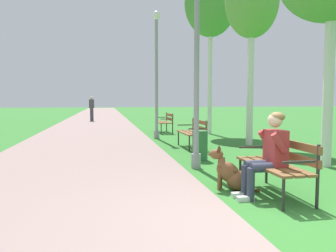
# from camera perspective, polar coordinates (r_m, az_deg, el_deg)

# --- Properties ---
(ground_plane) EXTENTS (120.00, 120.00, 0.00)m
(ground_plane) POSITION_cam_1_polar(r_m,az_deg,el_deg) (4.10, 17.90, -16.04)
(ground_plane) COLOR #33752D
(paved_path) EXTENTS (4.28, 60.00, 0.04)m
(paved_path) POSITION_cam_1_polar(r_m,az_deg,el_deg) (27.40, -11.97, 1.51)
(paved_path) COLOR gray
(paved_path) RESTS_ON ground
(park_bench_near) EXTENTS (0.55, 1.50, 0.85)m
(park_bench_near) POSITION_cam_1_polar(r_m,az_deg,el_deg) (5.23, 18.33, -5.74)
(park_bench_near) COLOR brown
(park_bench_near) RESTS_ON ground
(park_bench_mid) EXTENTS (0.55, 1.50, 0.85)m
(park_bench_mid) POSITION_cam_1_polar(r_m,az_deg,el_deg) (9.82, 4.38, -0.80)
(park_bench_mid) COLOR brown
(park_bench_mid) RESTS_ON ground
(park_bench_far) EXTENTS (0.55, 1.50, 0.85)m
(park_bench_far) POSITION_cam_1_polar(r_m,az_deg,el_deg) (14.36, -0.46, 0.90)
(park_bench_far) COLOR brown
(park_bench_far) RESTS_ON ground
(person_seated_on_near_bench) EXTENTS (0.74, 0.49, 1.25)m
(person_seated_on_near_bench) POSITION_cam_1_polar(r_m,az_deg,el_deg) (5.01, 16.88, -4.19)
(person_seated_on_near_bench) COLOR #33384C
(person_seated_on_near_bench) RESTS_ON ground
(dog_brown) EXTENTS (0.76, 0.49, 0.71)m
(dog_brown) POSITION_cam_1_polar(r_m,az_deg,el_deg) (5.37, 10.78, -8.07)
(dog_brown) COLOR brown
(dog_brown) RESTS_ON ground
(lamp_post_near) EXTENTS (0.24, 0.24, 4.14)m
(lamp_post_near) POSITION_cam_1_polar(r_m,az_deg,el_deg) (6.91, 4.94, 10.50)
(lamp_post_near) COLOR gray
(lamp_post_near) RESTS_ON ground
(lamp_post_mid) EXTENTS (0.24, 0.24, 4.58)m
(lamp_post_mid) POSITION_cam_1_polar(r_m,az_deg,el_deg) (12.15, -1.99, 8.99)
(lamp_post_mid) COLOR gray
(lamp_post_mid) RESTS_ON ground
(birch_tree_third) EXTENTS (1.66, 1.51, 5.60)m
(birch_tree_third) POSITION_cam_1_polar(r_m,az_deg,el_deg) (11.15, 14.19, 19.82)
(birch_tree_third) COLOR silver
(birch_tree_third) RESTS_ON ground
(birch_tree_fourth) EXTENTS (2.15, 2.14, 6.80)m
(birch_tree_fourth) POSITION_cam_1_polar(r_m,az_deg,el_deg) (14.51, 7.34, 20.24)
(birch_tree_fourth) COLOR silver
(birch_tree_fourth) RESTS_ON ground
(litter_bin) EXTENTS (0.36, 0.36, 0.70)m
(litter_bin) POSITION_cam_1_polar(r_m,az_deg,el_deg) (7.86, 5.51, -3.34)
(litter_bin) COLOR #2D6638
(litter_bin) RESTS_ON ground
(pedestrian_distant) EXTENTS (0.32, 0.22, 1.65)m
(pedestrian_distant) POSITION_cam_1_polar(r_m,az_deg,el_deg) (22.15, -12.97, 2.92)
(pedestrian_distant) COLOR #383842
(pedestrian_distant) RESTS_ON ground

